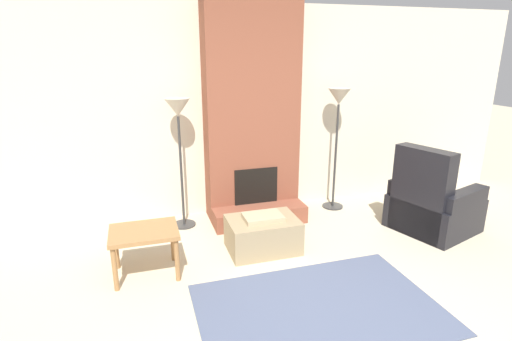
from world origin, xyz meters
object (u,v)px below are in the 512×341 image
ottoman (263,234)px  armchair (431,206)px  floor_lamp_right (338,109)px  floor_lamp_left (178,121)px  side_table (144,237)px

ottoman → armchair: armchair is taller
armchair → floor_lamp_right: (-0.74, 0.99, 1.04)m
floor_lamp_left → armchair: bearing=-19.8°
ottoman → floor_lamp_left: (-0.73, 0.88, 1.11)m
ottoman → floor_lamp_right: size_ratio=0.46×
armchair → floor_lamp_left: (-2.76, 0.99, 0.99)m
floor_lamp_right → side_table: bearing=-157.9°
floor_lamp_right → floor_lamp_left: bearing=180.0°
ottoman → floor_lamp_right: bearing=34.2°
armchair → floor_lamp_right: 1.62m
floor_lamp_right → ottoman: bearing=-145.8°
armchair → floor_lamp_right: floor_lamp_right is taller
floor_lamp_left → floor_lamp_right: floor_lamp_right is taller
armchair → floor_lamp_left: 3.09m
side_table → floor_lamp_right: 2.85m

